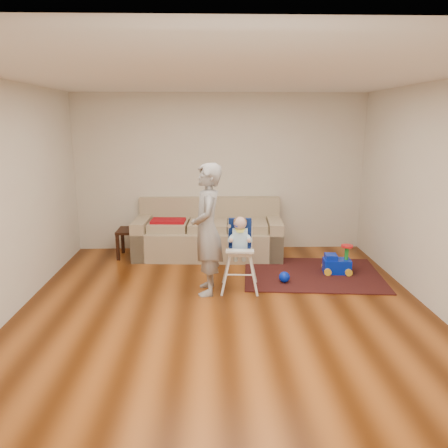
{
  "coord_description": "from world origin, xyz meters",
  "views": [
    {
      "loc": [
        -0.16,
        -4.82,
        2.25
      ],
      "look_at": [
        0.0,
        0.4,
        1.0
      ],
      "focal_mm": 35.0,
      "sensor_mm": 36.0,
      "label": 1
    }
  ],
  "objects_px": {
    "side_table": "(133,243)",
    "ride_on_toy": "(337,259)",
    "high_chair": "(240,255)",
    "adult": "(207,230)",
    "toy_ball": "(284,277)",
    "sofa": "(208,228)"
  },
  "relations": [
    {
      "from": "side_table",
      "to": "ride_on_toy",
      "type": "xyz_separation_m",
      "value": [
        3.2,
        -0.95,
        -0.0
      ]
    },
    {
      "from": "high_chair",
      "to": "adult",
      "type": "relative_size",
      "value": 0.59
    },
    {
      "from": "side_table",
      "to": "toy_ball",
      "type": "relative_size",
      "value": 3.06
    },
    {
      "from": "ride_on_toy",
      "to": "adult",
      "type": "height_order",
      "value": "adult"
    },
    {
      "from": "side_table",
      "to": "adult",
      "type": "xyz_separation_m",
      "value": [
        1.27,
        -1.61,
        0.63
      ]
    },
    {
      "from": "ride_on_toy",
      "to": "sofa",
      "type": "bearing_deg",
      "value": 158.8
    },
    {
      "from": "sofa",
      "to": "toy_ball",
      "type": "relative_size",
      "value": 16.13
    },
    {
      "from": "toy_ball",
      "to": "adult",
      "type": "bearing_deg",
      "value": -165.46
    },
    {
      "from": "sofa",
      "to": "adult",
      "type": "relative_size",
      "value": 1.44
    },
    {
      "from": "sofa",
      "to": "high_chair",
      "type": "xyz_separation_m",
      "value": [
        0.43,
        -1.55,
        0.02
      ]
    },
    {
      "from": "side_table",
      "to": "high_chair",
      "type": "bearing_deg",
      "value": -41.84
    },
    {
      "from": "toy_ball",
      "to": "adult",
      "type": "distance_m",
      "value": 1.35
    },
    {
      "from": "high_chair",
      "to": "adult",
      "type": "xyz_separation_m",
      "value": [
        -0.43,
        -0.08,
        0.37
      ]
    },
    {
      "from": "sofa",
      "to": "toy_ball",
      "type": "height_order",
      "value": "sofa"
    },
    {
      "from": "toy_ball",
      "to": "high_chair",
      "type": "height_order",
      "value": "high_chair"
    },
    {
      "from": "sofa",
      "to": "side_table",
      "type": "bearing_deg",
      "value": -175.8
    },
    {
      "from": "sofa",
      "to": "ride_on_toy",
      "type": "height_order",
      "value": "sofa"
    },
    {
      "from": "ride_on_toy",
      "to": "toy_ball",
      "type": "bearing_deg",
      "value": -150.49
    },
    {
      "from": "adult",
      "to": "toy_ball",
      "type": "bearing_deg",
      "value": 102.95
    },
    {
      "from": "high_chair",
      "to": "adult",
      "type": "bearing_deg",
      "value": -165.35
    },
    {
      "from": "high_chair",
      "to": "adult",
      "type": "height_order",
      "value": "adult"
    },
    {
      "from": "side_table",
      "to": "toy_ball",
      "type": "height_order",
      "value": "side_table"
    }
  ]
}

